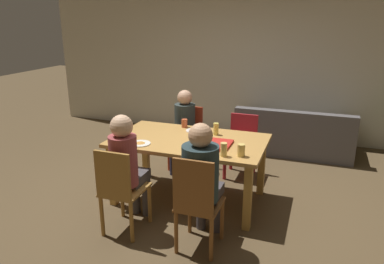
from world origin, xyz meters
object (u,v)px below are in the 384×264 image
Objects in this scene: chair_1 at (120,189)px; plate_1 at (195,130)px; person_2 at (202,175)px; drinking_glass_3 at (216,129)px; plate_0 at (140,143)px; drinking_glass_1 at (224,150)px; chair_3 at (242,144)px; pizza_box_0 at (214,144)px; chair_0 at (187,134)px; drinking_glass_0 at (184,123)px; dining_table at (189,147)px; drinking_glass_2 at (241,150)px; chair_2 at (197,201)px; couch at (294,136)px; person_1 at (127,163)px; person_0 at (183,124)px.

plate_1 is (0.35, 1.25, 0.28)m from chair_1.
chair_1 is at bearing -172.13° from person_2.
plate_0 is at bearing -138.94° from drinking_glass_3.
plate_1 is 0.91m from drinking_glass_1.
chair_3 is (0.82, 1.89, -0.06)m from chair_1.
pizza_box_0 is (-0.10, -1.06, 0.34)m from chair_3.
chair_0 reaches higher than drinking_glass_0.
plate_0 is at bearing -142.44° from dining_table.
drinking_glass_1 is (0.09, -1.35, 0.40)m from chair_3.
plate_1 is at bearing 128.49° from drinking_glass_1.
dining_table is 12.24× the size of drinking_glass_3.
chair_3 is at bearing 93.96° from drinking_glass_1.
person_2 reaches higher than drinking_glass_2.
chair_2 is 7.49× the size of drinking_glass_2.
drinking_glass_3 is (0.71, 0.62, 0.06)m from plate_0.
person_2 is 0.56m from drinking_glass_2.
chair_1 is 3.37m from couch.
dining_table is 1.07m from chair_3.
chair_2 is 0.25m from person_2.
person_2 reaches higher than drinking_glass_1.
dining_table is 0.97× the size of couch.
chair_3 is 7.97× the size of drinking_glass_0.
plate_0 is at bearing -121.66° from couch.
drinking_glass_3 is at bearing -19.26° from drinking_glass_0.
chair_1 reaches higher than plate_0.
dining_table is 4.79× the size of pizza_box_0.
person_2 is at bearing -3.38° from person_1.
drinking_glass_3 is at bearing 41.06° from plate_0.
plate_1 is 1.53× the size of drinking_glass_1.
person_0 is at bearing 116.37° from person_2.
person_0 reaches higher than drinking_glass_1.
plate_1 is 0.22m from drinking_glass_0.
chair_1 reaches higher than chair_3.
drinking_glass_3 is (-0.18, 1.09, 0.12)m from person_2.
chair_2 is at bearing -65.06° from drinking_glass_0.
chair_2 is 1.39m from plate_1.
chair_2 reaches higher than drinking_glass_0.
person_0 is 1.60m from person_1.
person_2 reaches higher than chair_3.
person_2 reaches higher than couch.
drinking_glass_1 is at bearing -102.02° from couch.
drinking_glass_0 is (0.17, 1.20, 0.11)m from person_1.
drinking_glass_2 is (0.73, -0.65, 0.06)m from plate_1.
plate_0 is at bearing -93.33° from person_0.
person_0 is 0.93× the size of person_2.
chair_1 is (0.00, -1.91, 0.00)m from chair_0.
dining_table is 0.33m from plate_1.
person_2 is at bearing -82.43° from pizza_box_0.
chair_0 is 1.85m from couch.
chair_2 is (0.82, -1.80, -0.15)m from person_0.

